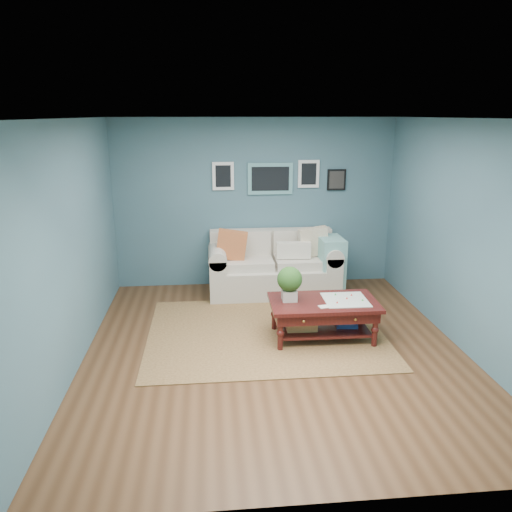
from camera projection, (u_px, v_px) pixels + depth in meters
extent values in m
plane|color=brown|center=(274.00, 349.00, 6.04)|extent=(5.00, 5.00, 0.00)
plane|color=white|center=(277.00, 118.00, 5.30)|extent=(5.00, 5.00, 0.00)
cube|color=#3D5E6A|center=(255.00, 203.00, 8.06)|extent=(4.50, 0.02, 2.70)
cube|color=#3D5E6A|center=(326.00, 334.00, 3.28)|extent=(4.50, 0.02, 2.70)
cube|color=#3D5E6A|center=(72.00, 246.00, 5.46)|extent=(0.02, 5.00, 2.70)
cube|color=#3D5E6A|center=(465.00, 237.00, 5.88)|extent=(0.02, 5.00, 2.70)
cube|color=#5E9B9D|center=(270.00, 179.00, 7.95)|extent=(0.72, 0.03, 0.50)
cube|color=black|center=(270.00, 179.00, 7.93)|extent=(0.60, 0.01, 0.38)
cube|color=white|center=(223.00, 176.00, 7.87)|extent=(0.34, 0.03, 0.44)
cube|color=white|center=(309.00, 174.00, 7.99)|extent=(0.34, 0.03, 0.44)
cube|color=black|center=(336.00, 180.00, 8.06)|extent=(0.30, 0.03, 0.34)
cube|color=brown|center=(265.00, 332.00, 6.49)|extent=(3.01, 2.41, 0.01)
cube|color=beige|center=(273.00, 279.00, 7.91)|extent=(1.50, 0.93, 0.44)
cube|color=beige|center=(271.00, 244.00, 8.12)|extent=(1.97, 0.23, 0.51)
cube|color=beige|center=(218.00, 274.00, 7.80)|extent=(0.25, 0.93, 0.66)
cube|color=beige|center=(328.00, 271.00, 7.96)|extent=(0.25, 0.93, 0.66)
cylinder|color=beige|center=(217.00, 254.00, 7.71)|extent=(0.27, 0.93, 0.27)
cylinder|color=beige|center=(329.00, 251.00, 7.87)|extent=(0.27, 0.93, 0.27)
cube|color=beige|center=(248.00, 263.00, 7.73)|extent=(0.76, 0.59, 0.14)
cube|color=beige|center=(299.00, 262.00, 7.80)|extent=(0.76, 0.59, 0.14)
cube|color=beige|center=(247.00, 243.00, 7.94)|extent=(0.76, 0.13, 0.38)
cube|color=beige|center=(296.00, 241.00, 8.01)|extent=(0.76, 0.13, 0.38)
cube|color=#DC492C|center=(232.00, 245.00, 7.63)|extent=(0.51, 0.18, 0.50)
cube|color=silver|center=(313.00, 242.00, 7.82)|extent=(0.50, 0.19, 0.49)
cube|color=beige|center=(293.00, 250.00, 7.69)|extent=(0.53, 0.13, 0.25)
cube|color=#74B1A5|center=(330.00, 264.00, 7.79)|extent=(0.36, 0.58, 0.85)
cube|color=black|center=(323.00, 302.00, 6.22)|extent=(1.35, 0.80, 0.04)
cube|color=black|center=(323.00, 309.00, 6.24)|extent=(1.26, 0.71, 0.13)
cube|color=black|center=(322.00, 329.00, 6.32)|extent=(1.14, 0.59, 0.03)
sphere|color=gold|center=(304.00, 321.00, 5.87)|extent=(0.03, 0.03, 0.03)
sphere|color=gold|center=(355.00, 320.00, 5.92)|extent=(0.03, 0.03, 0.03)
cylinder|color=black|center=(280.00, 333.00, 5.95)|extent=(0.07, 0.07, 0.46)
cylinder|color=black|center=(375.00, 329.00, 6.05)|extent=(0.07, 0.07, 0.46)
cylinder|color=black|center=(274.00, 313.00, 6.53)|extent=(0.07, 0.07, 0.46)
cylinder|color=black|center=(361.00, 311.00, 6.62)|extent=(0.07, 0.07, 0.46)
cube|color=beige|center=(289.00, 295.00, 6.21)|extent=(0.18, 0.18, 0.13)
sphere|color=#244519|center=(290.00, 279.00, 6.16)|extent=(0.31, 0.31, 0.31)
cube|color=silver|center=(345.00, 300.00, 6.23)|extent=(0.54, 0.54, 0.01)
cube|color=tan|center=(301.00, 320.00, 6.26)|extent=(0.38, 0.27, 0.22)
cube|color=navy|center=(346.00, 321.00, 6.34)|extent=(0.27, 0.20, 0.12)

